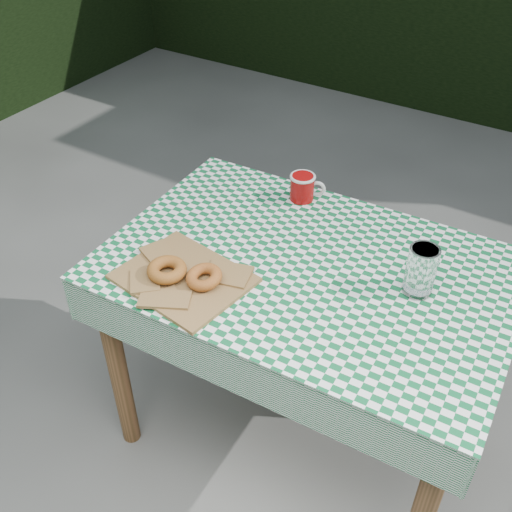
{
  "coord_description": "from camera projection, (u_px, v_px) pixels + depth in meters",
  "views": [
    {
      "loc": [
        0.56,
        -1.05,
        1.82
      ],
      "look_at": [
        -0.12,
        0.05,
        0.79
      ],
      "focal_mm": 42.41,
      "sensor_mm": 36.0,
      "label": 1
    }
  ],
  "objects": [
    {
      "name": "ground",
      "position": [
        277.0,
        454.0,
        2.07
      ],
      "size": [
        60.0,
        60.0,
        0.0
      ],
      "primitive_type": "plane",
      "color": "#4B4A46",
      "rests_on": "ground"
    },
    {
      "name": "table",
      "position": [
        301.0,
        358.0,
        1.91
      ],
      "size": [
        1.13,
        0.78,
        0.75
      ],
      "primitive_type": "cube",
      "rotation": [
        0.0,
        0.0,
        0.04
      ],
      "color": "brown",
      "rests_on": "ground"
    },
    {
      "name": "tablecloth",
      "position": [
        308.0,
        266.0,
        1.67
      ],
      "size": [
        1.15,
        0.8,
        0.01
      ],
      "primitive_type": "cube",
      "rotation": [
        0.0,
        0.0,
        0.04
      ],
      "color": "#0D592E",
      "rests_on": "table"
    },
    {
      "name": "paper_bag",
      "position": [
        184.0,
        277.0,
        1.62
      ],
      "size": [
        0.37,
        0.31,
        0.02
      ],
      "primitive_type": "cube",
      "rotation": [
        0.0,
        0.0,
        -0.15
      ],
      "color": "olive",
      "rests_on": "tablecloth"
    },
    {
      "name": "bagel_front",
      "position": [
        167.0,
        270.0,
        1.6
      ],
      "size": [
        0.12,
        0.12,
        0.03
      ],
      "primitive_type": "torus",
      "rotation": [
        0.0,
        0.0,
        -0.16
      ],
      "color": "#A45921",
      "rests_on": "paper_bag"
    },
    {
      "name": "bagel_back",
      "position": [
        204.0,
        277.0,
        1.58
      ],
      "size": [
        0.13,
        0.13,
        0.03
      ],
      "primitive_type": "torus",
      "rotation": [
        0.0,
        0.0,
        -0.6
      ],
      "color": "#A16421",
      "rests_on": "paper_bag"
    },
    {
      "name": "coffee_mug",
      "position": [
        302.0,
        187.0,
        1.91
      ],
      "size": [
        0.2,
        0.2,
        0.09
      ],
      "primitive_type": null,
      "rotation": [
        0.0,
        0.0,
        0.38
      ],
      "color": "#8D0909",
      "rests_on": "tablecloth"
    },
    {
      "name": "drinking_glass",
      "position": [
        421.0,
        271.0,
        1.54
      ],
      "size": [
        0.1,
        0.1,
        0.14
      ],
      "primitive_type": "cylinder",
      "rotation": [
        0.0,
        0.0,
        0.38
      ],
      "color": "white",
      "rests_on": "tablecloth"
    }
  ]
}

